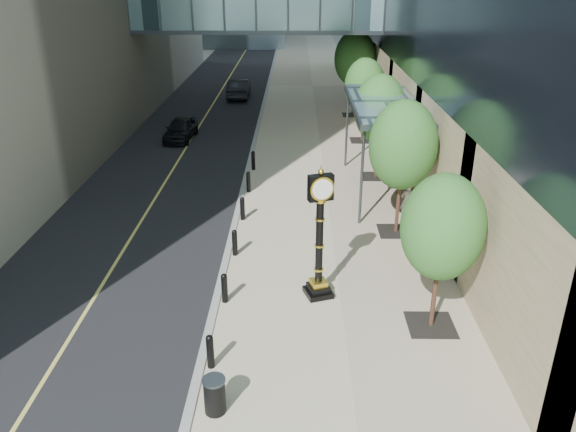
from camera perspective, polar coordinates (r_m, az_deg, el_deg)
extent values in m
plane|color=gray|center=(14.83, 2.54, -17.75)|extent=(320.00, 320.00, 0.00)
cube|color=black|center=(52.41, -6.51, 13.00)|extent=(8.00, 180.00, 0.02)
cube|color=#B5A98B|center=(52.02, 2.50, 13.07)|extent=(8.00, 180.00, 0.06)
cube|color=gray|center=(52.06, -2.02, 13.09)|extent=(0.25, 180.00, 0.07)
cube|color=slate|center=(39.21, -3.07, 20.50)|extent=(17.00, 4.00, 3.00)
cube|color=#383F44|center=(39.32, -3.02, 18.39)|extent=(17.00, 4.20, 0.25)
cube|color=#383F44|center=(25.99, 9.77, 11.06)|extent=(3.00, 8.00, 0.25)
cube|color=slate|center=(25.96, 9.80, 11.39)|extent=(2.80, 7.80, 0.06)
cylinder|color=#383F44|center=(22.88, 7.49, 3.94)|extent=(0.12, 0.12, 4.20)
cylinder|color=#383F44|center=(29.91, 5.99, 8.81)|extent=(0.12, 0.12, 4.20)
cylinder|color=black|center=(15.42, -7.89, -13.62)|extent=(0.20, 0.20, 0.90)
cylinder|color=black|center=(18.04, -6.46, -7.42)|extent=(0.20, 0.20, 0.90)
cylinder|color=black|center=(20.81, -5.42, -2.84)|extent=(0.20, 0.20, 0.90)
cylinder|color=black|center=(23.70, -4.64, 0.66)|extent=(0.20, 0.20, 0.90)
cylinder|color=black|center=(26.65, -4.03, 3.38)|extent=(0.20, 0.20, 0.90)
cylinder|color=black|center=(29.66, -3.54, 5.56)|extent=(0.20, 0.20, 0.90)
cube|color=black|center=(17.61, 14.29, -10.66)|extent=(1.40, 1.40, 0.02)
cylinder|color=#44281C|center=(16.94, 14.72, -7.14)|extent=(0.14, 0.14, 2.54)
ellipsoid|color=#285720|center=(16.04, 15.44, -1.11)|extent=(2.33, 2.33, 3.11)
cube|color=black|center=(23.13, 10.88, -1.52)|extent=(1.40, 1.40, 0.02)
cylinder|color=#44281C|center=(22.57, 11.16, 1.72)|extent=(0.14, 0.14, 2.85)
ellipsoid|color=#285720|center=(21.85, 11.61, 7.07)|extent=(2.61, 2.61, 3.48)
cube|color=black|center=(29.06, 8.85, 4.00)|extent=(1.40, 1.40, 0.02)
cylinder|color=#44281C|center=(28.63, 9.02, 6.57)|extent=(0.14, 0.14, 2.75)
ellipsoid|color=#285720|center=(28.08, 9.30, 10.71)|extent=(2.52, 2.52, 3.36)
cube|color=black|center=(35.19, 7.50, 7.63)|extent=(1.40, 1.40, 0.02)
cylinder|color=#44281C|center=(34.85, 7.62, 9.69)|extent=(0.14, 0.14, 2.64)
ellipsoid|color=#285720|center=(34.41, 7.81, 12.99)|extent=(2.42, 2.42, 3.23)
cube|color=black|center=(41.44, 6.55, 10.17)|extent=(1.40, 1.40, 0.02)
cylinder|color=#44281C|center=(41.10, 6.65, 12.27)|extent=(0.14, 0.14, 3.13)
ellipsoid|color=#285720|center=(40.68, 6.82, 15.61)|extent=(2.87, 2.87, 3.83)
cube|color=black|center=(18.49, 3.07, -7.74)|extent=(1.03, 1.03, 0.18)
cube|color=black|center=(18.40, 3.08, -7.26)|extent=(0.80, 0.80, 0.18)
cube|color=gold|center=(18.30, 3.10, -6.78)|extent=(0.63, 0.63, 0.18)
cylinder|color=black|center=(17.59, 3.20, -2.60)|extent=(0.24, 0.24, 2.80)
cube|color=black|center=(16.86, 3.34, 2.90)|extent=(0.81, 0.50, 0.81)
cylinder|color=white|center=(17.00, 3.32, 3.09)|extent=(0.61, 0.24, 0.63)
cylinder|color=white|center=(16.71, 3.36, 2.71)|extent=(0.61, 0.24, 0.63)
sphere|color=gold|center=(16.69, 3.38, 4.50)|extent=(0.18, 0.18, 0.18)
cylinder|color=black|center=(14.14, -7.46, -17.70)|extent=(0.56, 0.56, 0.90)
imported|color=beige|center=(24.16, 11.98, 1.52)|extent=(0.65, 0.50, 1.57)
imported|color=black|center=(35.77, -10.85, 8.69)|extent=(1.83, 3.99, 1.32)
imported|color=black|center=(47.21, -5.00, 12.80)|extent=(1.61, 4.59, 1.51)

